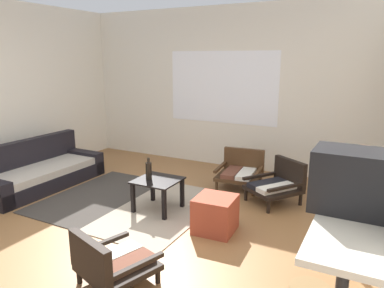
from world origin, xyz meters
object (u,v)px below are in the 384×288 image
at_px(armchair_striped_foreground, 111,262).
at_px(console_shelf, 355,221).
at_px(couch, 39,173).
at_px(coffee_table, 158,186).
at_px(ottoman_orange, 215,214).
at_px(glass_bottle, 149,170).
at_px(clay_vase, 361,176).
at_px(crt_television, 358,181).
at_px(armchair_by_window, 241,170).
at_px(armchair_corner, 278,183).

distance_m(armchair_striped_foreground, console_shelf, 1.90).
bearing_deg(couch, coffee_table, 2.27).
distance_m(armchair_striped_foreground, ottoman_orange, 1.36).
bearing_deg(console_shelf, coffee_table, 154.35).
bearing_deg(couch, armchair_striped_foreground, -29.05).
bearing_deg(glass_bottle, couch, -178.82).
height_order(clay_vase, glass_bottle, clay_vase).
bearing_deg(crt_television, armchair_by_window, 123.96).
distance_m(coffee_table, ottoman_orange, 0.89).
height_order(armchair_corner, crt_television, crt_television).
relative_size(armchair_striped_foreground, ottoman_orange, 1.66).
relative_size(armchair_by_window, glass_bottle, 2.47).
bearing_deg(armchair_striped_foreground, ottoman_orange, 75.07).
bearing_deg(couch, console_shelf, -13.19).
bearing_deg(crt_television, armchair_corner, 115.62).
bearing_deg(clay_vase, couch, 170.01).
xyz_separation_m(couch, coffee_table, (2.04, 0.08, 0.11)).
height_order(ottoman_orange, crt_television, crt_television).
distance_m(armchair_by_window, crt_television, 3.11).
bearing_deg(glass_bottle, armchair_corner, 36.91).
relative_size(couch, armchair_corner, 2.25).
bearing_deg(clay_vase, ottoman_orange, 154.93).
xyz_separation_m(ottoman_orange, glass_bottle, (-0.96, 0.14, 0.32)).
relative_size(armchair_by_window, armchair_striped_foreground, 0.96).
xyz_separation_m(crt_television, glass_bottle, (-2.36, 1.13, -0.60)).
relative_size(coffee_table, armchair_corner, 0.65).
bearing_deg(crt_television, ottoman_orange, 144.81).
distance_m(armchair_striped_foreground, crt_television, 2.00).
bearing_deg(console_shelf, armchair_corner, 116.57).
relative_size(armchair_striped_foreground, armchair_corner, 0.86).
relative_size(couch, console_shelf, 1.11).
bearing_deg(armchair_by_window, console_shelf, -55.10).
height_order(armchair_by_window, armchair_corner, armchair_corner).
bearing_deg(armchair_corner, armchair_striped_foreground, -106.61).
xyz_separation_m(console_shelf, glass_bottle, (-2.37, 1.05, -0.30)).
bearing_deg(clay_vase, coffee_table, 159.72).
xyz_separation_m(couch, armchair_by_window, (2.63, 1.39, 0.04)).
bearing_deg(glass_bottle, ottoman_orange, -8.23).
bearing_deg(ottoman_orange, armchair_striped_foreground, -104.93).
height_order(coffee_table, glass_bottle, glass_bottle).
distance_m(crt_television, glass_bottle, 2.69).
distance_m(ottoman_orange, clay_vase, 1.78).
relative_size(couch, glass_bottle, 6.72).
relative_size(coffee_table, ottoman_orange, 1.25).
height_order(couch, armchair_striped_foreground, couch).
bearing_deg(ottoman_orange, clay_vase, -25.07).
height_order(armchair_striped_foreground, console_shelf, console_shelf).
bearing_deg(armchair_corner, glass_bottle, -143.09).
relative_size(armchair_by_window, armchair_corner, 0.83).
distance_m(console_shelf, clay_vase, 0.35).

